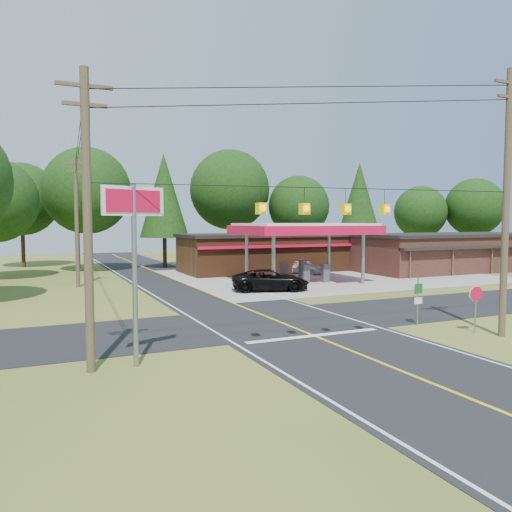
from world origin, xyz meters
name	(u,v)px	position (x,y,z in m)	size (l,w,h in m)	color
ground	(277,321)	(0.00, 0.00, 0.00)	(120.00, 120.00, 0.00)	#4E6222
main_highway	(277,321)	(0.00, 0.00, 0.01)	(8.00, 120.00, 0.02)	black
cross_road	(277,321)	(0.00, 0.00, 0.01)	(70.00, 7.00, 0.02)	black
lane_center_yellow	(277,321)	(0.00, 0.00, 0.03)	(0.15, 110.00, 0.00)	yellow
gas_canopy	(304,231)	(9.00, 13.00, 4.27)	(10.60, 7.40, 4.88)	gray
convenience_store	(263,252)	(10.00, 22.98, 1.92)	(16.40, 7.55, 3.80)	#562F18
strip_building	(451,252)	(28.00, 15.98, 1.91)	(20.40, 8.75, 3.80)	#3C1D18
utility_pole_near_right	(506,200)	(7.50, -7.00, 5.96)	(1.80, 0.30, 11.50)	#473828
utility_pole_near_left	(87,216)	(-9.50, -5.00, 5.20)	(1.80, 0.30, 10.00)	#473828
utility_pole_far_left	(77,219)	(-8.00, 18.00, 5.20)	(1.80, 0.30, 10.00)	#473828
utility_pole_north	(78,224)	(-6.50, 35.00, 4.75)	(0.30, 0.30, 9.50)	#473828
overhead_beacons	(325,190)	(-1.00, -6.00, 6.21)	(17.04, 2.04, 1.03)	black
treeline_backdrop	(170,195)	(0.82, 24.01, 7.49)	(70.27, 51.59, 13.30)	#332316
suv_car	(270,280)	(4.50, 10.00, 0.77)	(5.56, 5.56, 1.55)	black
sedan_car	(304,267)	(12.50, 19.08, 0.66)	(3.87, 3.87, 1.32)	silver
big_stop_sign	(134,233)	(-8.00, -5.01, 4.64)	(2.23, 0.88, 6.32)	gray
octagonal_stop_sign	(476,298)	(7.00, -6.01, 1.60)	(0.76, 0.15, 2.16)	gray
route_sign_post	(418,297)	(5.80, -3.65, 1.39)	(0.47, 0.09, 2.32)	gray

